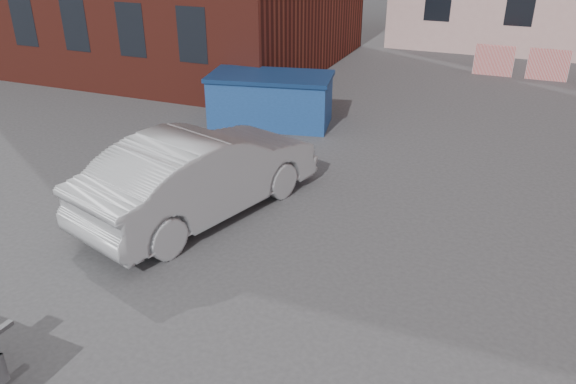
% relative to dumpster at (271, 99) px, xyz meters
% --- Properties ---
extents(ground, '(120.00, 120.00, 0.00)m').
position_rel_dumpster_xyz_m(ground, '(2.45, -7.46, -0.66)').
color(ground, '#38383A').
rests_on(ground, ground).
extents(barriers, '(4.70, 0.18, 1.00)m').
position_rel_dumpster_xyz_m(barriers, '(6.65, 7.54, -0.16)').
color(barriers, red).
rests_on(barriers, ground).
extents(dumpster, '(3.36, 2.18, 1.30)m').
position_rel_dumpster_xyz_m(dumpster, '(0.00, 0.00, 0.00)').
color(dumpster, '#1E478F').
rests_on(dumpster, ground).
extents(silver_car, '(2.95, 5.00, 1.56)m').
position_rel_dumpster_xyz_m(silver_car, '(0.88, -4.96, 0.12)').
color(silver_car, '#999B9F').
rests_on(silver_car, ground).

